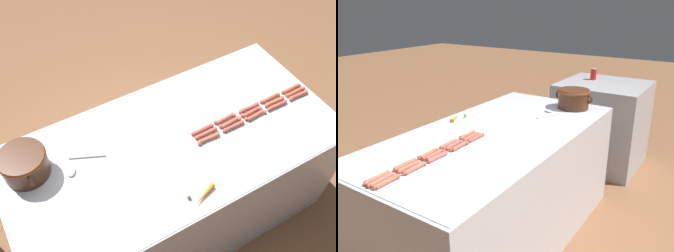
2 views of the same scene
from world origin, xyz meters
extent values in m
plane|color=brown|center=(0.00, 0.00, 0.00)|extent=(20.00, 20.00, 0.00)
cube|color=#BCBCC1|center=(0.00, 0.00, 0.45)|extent=(1.04, 2.12, 0.89)
cube|color=silver|center=(0.00, 0.00, 0.89)|extent=(1.02, 2.08, 0.00)
cube|color=#A0A0A4|center=(0.19, 1.80, 0.47)|extent=(0.90, 0.86, 0.93)
cylinder|color=#B95943|center=(-0.09, -0.94, 0.91)|extent=(0.03, 0.14, 0.03)
sphere|color=#B95943|center=(-0.08, -1.01, 0.91)|extent=(0.03, 0.03, 0.03)
sphere|color=#B95943|center=(-0.09, -0.87, 0.91)|extent=(0.03, 0.03, 0.03)
cylinder|color=#BA5243|center=(-0.09, -0.75, 0.91)|extent=(0.03, 0.14, 0.03)
sphere|color=#BA5243|center=(-0.09, -0.82, 0.91)|extent=(0.03, 0.03, 0.03)
sphere|color=#BA5243|center=(-0.09, -0.68, 0.91)|extent=(0.03, 0.03, 0.03)
cylinder|color=#BE573F|center=(-0.09, -0.57, 0.91)|extent=(0.04, 0.14, 0.03)
sphere|color=#BE573F|center=(-0.09, -0.64, 0.91)|extent=(0.03, 0.03, 0.03)
sphere|color=#BE573F|center=(-0.08, -0.50, 0.91)|extent=(0.03, 0.03, 0.03)
cylinder|color=#B45240|center=(-0.09, -0.39, 0.91)|extent=(0.03, 0.14, 0.03)
sphere|color=#B45240|center=(-0.09, -0.46, 0.91)|extent=(0.03, 0.03, 0.03)
sphere|color=#B45240|center=(-0.09, -0.32, 0.91)|extent=(0.03, 0.03, 0.03)
cylinder|color=#B2593D|center=(-0.09, -0.20, 0.91)|extent=(0.03, 0.14, 0.03)
sphere|color=#B2593D|center=(-0.09, -0.27, 0.91)|extent=(0.03, 0.03, 0.03)
sphere|color=#B2593D|center=(-0.10, -0.13, 0.91)|extent=(0.03, 0.03, 0.03)
cylinder|color=#B85B42|center=(-0.05, -0.94, 0.91)|extent=(0.03, 0.14, 0.03)
sphere|color=#B85B42|center=(-0.05, -1.01, 0.91)|extent=(0.03, 0.03, 0.03)
sphere|color=#B85B42|center=(-0.05, -0.87, 0.91)|extent=(0.03, 0.03, 0.03)
cylinder|color=#B85C3D|center=(-0.05, -0.76, 0.91)|extent=(0.03, 0.14, 0.03)
sphere|color=#B85C3D|center=(-0.05, -0.82, 0.91)|extent=(0.03, 0.03, 0.03)
sphere|color=#B85C3D|center=(-0.05, -0.69, 0.91)|extent=(0.03, 0.03, 0.03)
cylinder|color=#BD5145|center=(-0.05, -0.56, 0.91)|extent=(0.04, 0.14, 0.03)
sphere|color=#BD5145|center=(-0.05, -0.63, 0.91)|extent=(0.03, 0.03, 0.03)
sphere|color=#BD5145|center=(-0.04, -0.50, 0.91)|extent=(0.03, 0.03, 0.03)
cylinder|color=#B15543|center=(-0.05, -0.39, 0.91)|extent=(0.04, 0.14, 0.03)
sphere|color=#B15543|center=(-0.06, -0.46, 0.91)|extent=(0.03, 0.03, 0.03)
sphere|color=#B15543|center=(-0.05, -0.32, 0.91)|extent=(0.03, 0.03, 0.03)
cylinder|color=#B45244|center=(-0.05, -0.21, 0.91)|extent=(0.03, 0.14, 0.03)
sphere|color=#B45244|center=(-0.05, -0.28, 0.91)|extent=(0.03, 0.03, 0.03)
sphere|color=#B45244|center=(-0.05, -0.14, 0.91)|extent=(0.03, 0.03, 0.03)
cylinder|color=#BD563E|center=(-0.01, -0.94, 0.91)|extent=(0.03, 0.14, 0.03)
sphere|color=#BD563E|center=(-0.02, -1.01, 0.91)|extent=(0.03, 0.03, 0.03)
sphere|color=#BD563E|center=(-0.01, -0.87, 0.91)|extent=(0.03, 0.03, 0.03)
cylinder|color=#B65A45|center=(-0.01, -0.75, 0.91)|extent=(0.03, 0.14, 0.03)
sphere|color=#B65A45|center=(-0.01, -0.82, 0.91)|extent=(0.03, 0.03, 0.03)
sphere|color=#B65A45|center=(-0.01, -0.68, 0.91)|extent=(0.03, 0.03, 0.03)
cylinder|color=#BB5445|center=(-0.01, -0.57, 0.91)|extent=(0.03, 0.14, 0.03)
sphere|color=#BB5445|center=(-0.01, -0.64, 0.91)|extent=(0.03, 0.03, 0.03)
sphere|color=#BB5445|center=(-0.01, -0.50, 0.91)|extent=(0.03, 0.03, 0.03)
cylinder|color=#B55343|center=(-0.01, -0.38, 0.91)|extent=(0.04, 0.14, 0.03)
sphere|color=#B55343|center=(-0.02, -0.45, 0.91)|extent=(0.03, 0.03, 0.03)
sphere|color=#B55343|center=(-0.01, -0.31, 0.91)|extent=(0.03, 0.03, 0.03)
cylinder|color=#BE513E|center=(-0.01, -0.20, 0.91)|extent=(0.03, 0.14, 0.03)
sphere|color=#BE513E|center=(-0.01, -0.27, 0.91)|extent=(0.03, 0.03, 0.03)
sphere|color=#BE513E|center=(-0.01, -0.13, 0.91)|extent=(0.03, 0.03, 0.03)
cylinder|color=#472616|center=(0.23, 0.84, 0.98)|extent=(0.26, 0.26, 0.17)
torus|color=brown|center=(0.23, 0.84, 1.04)|extent=(0.28, 0.28, 0.03)
torus|color=#472616|center=(0.10, 0.84, 0.99)|extent=(0.08, 0.02, 0.08)
torus|color=#472616|center=(0.37, 0.84, 0.99)|extent=(0.08, 0.02, 0.08)
cylinder|color=#B7B7BC|center=(0.16, 0.51, 0.90)|extent=(0.10, 0.21, 0.01)
ellipsoid|color=#B7B7BC|center=(0.11, 0.63, 0.90)|extent=(0.08, 0.07, 0.02)
cone|color=orange|center=(-0.41, 0.05, 0.91)|extent=(0.09, 0.17, 0.03)
sphere|color=#387F2D|center=(-0.38, 0.13, 0.91)|extent=(0.02, 0.02, 0.02)
cylinder|color=red|center=(0.02, 1.90, 1.00)|extent=(0.07, 0.07, 0.12)
cylinder|color=silver|center=(0.02, 1.90, 1.06)|extent=(0.06, 0.06, 0.00)
camera|label=1|loc=(-1.24, 0.76, 2.80)|focal=41.38mm
camera|label=2|loc=(1.36, -1.92, 1.77)|focal=37.58mm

